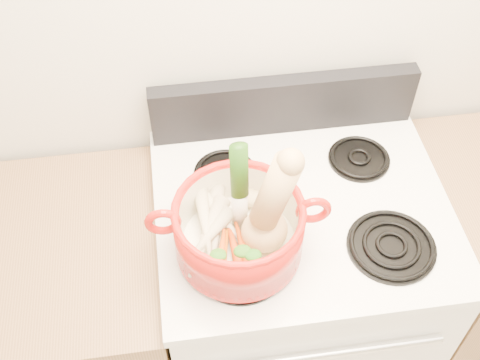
{
  "coord_description": "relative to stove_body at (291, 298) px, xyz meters",
  "views": [
    {
      "loc": [
        -0.3,
        0.45,
        2.2
      ],
      "look_at": [
        -0.19,
        1.26,
        1.25
      ],
      "focal_mm": 45.0,
      "sensor_mm": 36.0,
      "label": 1
    }
  ],
  "objects": [
    {
      "name": "carrot_1",
      "position": [
        -0.23,
        -0.17,
        0.56
      ],
      "size": [
        0.06,
        0.14,
        0.04
      ],
      "primitive_type": "cone",
      "rotation": [
        1.66,
        0.0,
        -0.27
      ],
      "color": "#CA5F0A",
      "rests_on": "dutch_oven"
    },
    {
      "name": "burner_back_left",
      "position": [
        -0.19,
        0.14,
        0.5
      ],
      "size": [
        0.17,
        0.17,
        0.02
      ],
      "primitive_type": "cylinder",
      "color": "black",
      "rests_on": "cooktop"
    },
    {
      "name": "parsnip_0",
      "position": [
        -0.24,
        -0.09,
        0.57
      ],
      "size": [
        0.08,
        0.24,
        0.06
      ],
      "primitive_type": "cone",
      "rotation": [
        1.66,
        0.0,
        -0.16
      ],
      "color": "beige",
      "rests_on": "dutch_oven"
    },
    {
      "name": "carrot_2",
      "position": [
        -0.18,
        -0.17,
        0.57
      ],
      "size": [
        0.05,
        0.16,
        0.04
      ],
      "primitive_type": "cone",
      "rotation": [
        1.66,
        0.0,
        0.11
      ],
      "color": "#C14B09",
      "rests_on": "dutch_oven"
    },
    {
      "name": "oven_handle",
      "position": [
        0.0,
        -0.34,
        0.32
      ],
      "size": [
        0.6,
        0.02,
        0.02
      ],
      "primitive_type": "cylinder",
      "rotation": [
        0.0,
        1.57,
        0.0
      ],
      "color": "silver",
      "rests_on": "stove_body"
    },
    {
      "name": "parsnip_4",
      "position": [
        -0.27,
        -0.09,
        0.58
      ],
      "size": [
        0.04,
        0.2,
        0.06
      ],
      "primitive_type": "cone",
      "rotation": [
        1.66,
        0.0,
        0.02
      ],
      "color": "beige",
      "rests_on": "dutch_oven"
    },
    {
      "name": "squash",
      "position": [
        -0.13,
        -0.13,
        0.68
      ],
      "size": [
        0.22,
        0.16,
        0.31
      ],
      "primitive_type": null,
      "rotation": [
        0.0,
        0.3,
        0.24
      ],
      "color": "tan",
      "rests_on": "dutch_oven"
    },
    {
      "name": "cooktop",
      "position": [
        0.0,
        0.0,
        0.47
      ],
      "size": [
        0.78,
        0.67,
        0.03
      ],
      "primitive_type": "cube",
      "color": "silver",
      "rests_on": "stove_body"
    },
    {
      "name": "ginger",
      "position": [
        -0.14,
        -0.01,
        0.56
      ],
      "size": [
        0.09,
        0.08,
        0.04
      ],
      "primitive_type": "ellipsoid",
      "rotation": [
        0.0,
        0.0,
        -0.44
      ],
      "color": "tan",
      "rests_on": "dutch_oven"
    },
    {
      "name": "parsnip_3",
      "position": [
        -0.26,
        -0.13,
        0.58
      ],
      "size": [
        0.15,
        0.15,
        0.05
      ],
      "primitive_type": "cone",
      "rotation": [
        1.66,
        0.0,
        -0.78
      ],
      "color": "beige",
      "rests_on": "dutch_oven"
    },
    {
      "name": "parsnip_2",
      "position": [
        -0.22,
        -0.07,
        0.57
      ],
      "size": [
        0.12,
        0.17,
        0.05
      ],
      "primitive_type": "cone",
      "rotation": [
        1.66,
        0.0,
        0.51
      ],
      "color": "#EFE2C2",
      "rests_on": "dutch_oven"
    },
    {
      "name": "parsnip_1",
      "position": [
        -0.27,
        -0.12,
        0.57
      ],
      "size": [
        0.14,
        0.21,
        0.06
      ],
      "primitive_type": "cone",
      "rotation": [
        1.66,
        0.0,
        -0.49
      ],
      "color": "beige",
      "rests_on": "dutch_oven"
    },
    {
      "name": "leek",
      "position": [
        -0.18,
        -0.07,
        0.68
      ],
      "size": [
        0.05,
        0.07,
        0.28
      ],
      "primitive_type": "cylinder",
      "rotation": [
        -0.08,
        0.0,
        0.08
      ],
      "color": "silver",
      "rests_on": "dutch_oven"
    },
    {
      "name": "burner_front_left",
      "position": [
        -0.19,
        -0.16,
        0.5
      ],
      "size": [
        0.22,
        0.22,
        0.02
      ],
      "primitive_type": "cylinder",
      "color": "black",
      "rests_on": "cooktop"
    },
    {
      "name": "dutch_oven",
      "position": [
        -0.19,
        -0.12,
        0.58
      ],
      "size": [
        0.32,
        0.32,
        0.15
      ],
      "primitive_type": "cylinder",
      "rotation": [
        0.0,
        0.0,
        -0.04
      ],
      "color": "#B3160F",
      "rests_on": "burner_front_left"
    },
    {
      "name": "carrot_0",
      "position": [
        -0.2,
        -0.15,
        0.56
      ],
      "size": [
        0.04,
        0.16,
        0.04
      ],
      "primitive_type": "cone",
      "rotation": [
        1.66,
        0.0,
        0.09
      ],
      "color": "#C73C09",
      "rests_on": "dutch_oven"
    },
    {
      "name": "burner_back_right",
      "position": [
        0.19,
        0.14,
        0.5
      ],
      "size": [
        0.17,
        0.17,
        0.02
      ],
      "primitive_type": "cylinder",
      "color": "black",
      "rests_on": "cooktop"
    },
    {
      "name": "pot_handle_right",
      "position": [
        -0.01,
        -0.13,
        0.64
      ],
      "size": [
        0.09,
        0.02,
        0.09
      ],
      "primitive_type": "torus",
      "rotation": [
        1.57,
        0.0,
        -0.04
      ],
      "color": "#B3160F",
      "rests_on": "dutch_oven"
    },
    {
      "name": "control_backsplash",
      "position": [
        0.0,
        0.3,
        0.58
      ],
      "size": [
        0.76,
        0.05,
        0.18
      ],
      "primitive_type": "cube",
      "color": "black",
      "rests_on": "cooktop"
    },
    {
      "name": "burner_front_right",
      "position": [
        0.19,
        -0.16,
        0.5
      ],
      "size": [
        0.22,
        0.22,
        0.02
      ],
      "primitive_type": "cylinder",
      "color": "black",
      "rests_on": "cooktop"
    },
    {
      "name": "stove_body",
      "position": [
        0.0,
        0.0,
        0.0
      ],
      "size": [
        0.76,
        0.65,
        0.92
      ],
      "primitive_type": "cube",
      "color": "white",
      "rests_on": "floor"
    },
    {
      "name": "wall_back",
      "position": [
        0.0,
        0.35,
        0.84
      ],
      "size": [
        3.5,
        0.02,
        2.6
      ],
      "primitive_type": "cube",
      "color": "beige",
      "rests_on": "floor"
    },
    {
      "name": "pot_handle_left",
      "position": [
        -0.36,
        -0.11,
        0.64
      ],
      "size": [
        0.09,
        0.02,
        0.09
      ],
      "primitive_type": "torus",
      "rotation": [
        1.57,
        0.0,
        -0.04
      ],
      "color": "#B3160F",
      "rests_on": "dutch_oven"
    },
    {
      "name": "carrot_3",
      "position": [
        -0.24,
        -0.17,
        0.58
      ],
      "size": [
        0.05,
        0.13,
        0.04
      ],
      "primitive_type": "cone",
      "rotation": [
        1.66,
        0.0,
        -0.22
      ],
      "color": "#D0420A",
      "rests_on": "dutch_oven"
    }
  ]
}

